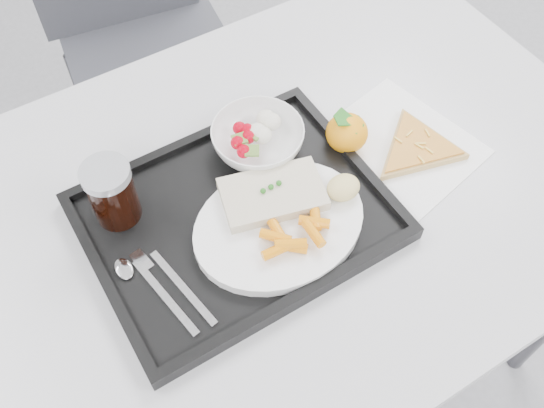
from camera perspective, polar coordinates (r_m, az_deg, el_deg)
table at (r=1.03m, az=-0.06°, el=-1.22°), size 1.20×0.80×0.75m
chair at (r=1.65m, az=-12.62°, el=16.48°), size 0.48×0.48×0.93m
tray at (r=0.94m, az=-3.32°, el=-1.31°), size 0.45×0.35×0.03m
dinner_plate at (r=0.92m, az=0.66°, el=-1.97°), size 0.27×0.27×0.02m
fish_fillet at (r=0.92m, az=0.06°, el=0.94°), size 0.17×0.13×0.03m
bread_roll at (r=0.93m, az=6.72°, el=1.55°), size 0.06×0.06×0.03m
salad_bowl at (r=1.00m, az=-1.36°, el=6.14°), size 0.15×0.15×0.05m
cola_glass at (r=0.92m, az=-14.84°, el=1.09°), size 0.07×0.07×0.11m
cutlery at (r=0.89m, az=-11.01°, el=-7.16°), size 0.09×0.17×0.01m
napkin at (r=1.05m, az=11.29°, el=4.91°), size 0.29×0.29×0.00m
tangerine at (r=1.02m, az=7.06°, el=6.67°), size 0.07×0.07×0.07m
pizza_slice at (r=1.05m, az=13.50°, el=5.20°), size 0.23×0.23×0.02m
carrot_pile at (r=0.88m, az=2.14°, el=-2.92°), size 0.12×0.08×0.02m
salad_contents at (r=0.99m, az=-1.43°, el=6.90°), size 0.10×0.08×0.03m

